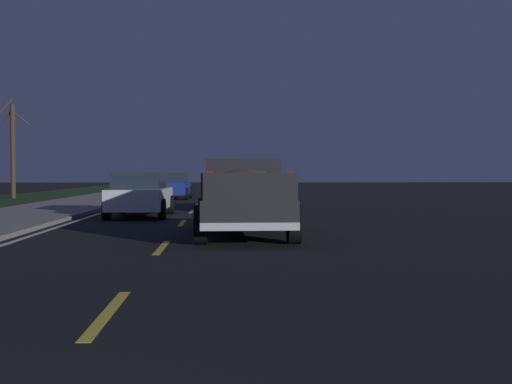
{
  "coord_description": "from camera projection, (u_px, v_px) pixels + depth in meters",
  "views": [
    {
      "loc": [
        -2.21,
        -1.26,
        1.52
      ],
      "look_at": [
        13.83,
        -2.09,
        1.04
      ],
      "focal_mm": 44.11,
      "sensor_mm": 36.0,
      "label": 1
    }
  ],
  "objects": [
    {
      "name": "sedan_white",
      "position": [
        141.0,
        194.0,
        21.87
      ],
      "size": [
        4.42,
        2.06,
        1.54
      ],
      "color": "silver",
      "rests_on": "ground"
    },
    {
      "name": "sidewalk_shoulder",
      "position": [
        72.0,
        205.0,
        28.85
      ],
      "size": [
        108.0,
        4.0,
        0.12
      ],
      "primitive_type": "cube",
      "color": "gray",
      "rests_on": "ground"
    },
    {
      "name": "sedan_black",
      "position": [
        231.0,
        191.0,
        26.26
      ],
      "size": [
        4.43,
        2.06,
        1.54
      ],
      "color": "black",
      "rests_on": "ground"
    },
    {
      "name": "sedan_blue",
      "position": [
        173.0,
        186.0,
        36.91
      ],
      "size": [
        4.45,
        2.11,
        1.54
      ],
      "color": "navy",
      "rests_on": "ground"
    },
    {
      "name": "ground",
      "position": [
        196.0,
        206.0,
        29.14
      ],
      "size": [
        144.0,
        144.0,
        0.0
      ],
      "primitive_type": "plane",
      "color": "black"
    },
    {
      "name": "lane_markings",
      "position": [
        146.0,
        204.0,
        30.74
      ],
      "size": [
        108.0,
        3.54,
        0.01
      ],
      "color": "yellow",
      "rests_on": "ground"
    },
    {
      "name": "pickup_truck",
      "position": [
        244.0,
        195.0,
        15.27
      ],
      "size": [
        5.45,
        2.33,
        1.87
      ],
      "color": "#232328",
      "rests_on": "ground"
    },
    {
      "name": "bare_tree_far",
      "position": [
        13.0,
        148.0,
        37.82
      ],
      "size": [
        1.19,
        1.74,
        6.03
      ],
      "color": "#423323",
      "rests_on": "ground"
    }
  ]
}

